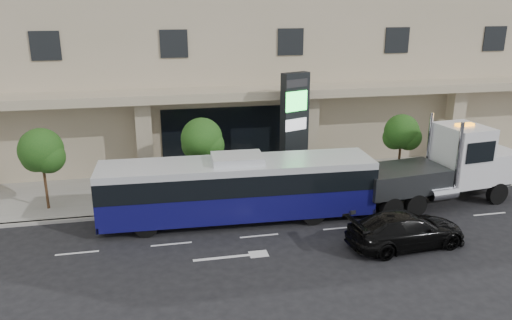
% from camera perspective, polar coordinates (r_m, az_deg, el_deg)
% --- Properties ---
extents(ground, '(120.00, 120.00, 0.00)m').
position_cam_1_polar(ground, '(24.55, -0.39, -7.16)').
color(ground, black).
rests_on(ground, ground).
extents(sidewalk, '(120.00, 6.00, 0.15)m').
position_cam_1_polar(sidewalk, '(29.06, -2.37, -2.99)').
color(sidewalk, gray).
rests_on(sidewalk, ground).
extents(curb, '(120.00, 0.30, 0.15)m').
position_cam_1_polar(curb, '(26.32, -1.27, -5.23)').
color(curb, gray).
rests_on(curb, ground).
extents(convention_center, '(60.00, 17.60, 20.00)m').
position_cam_1_polar(convention_center, '(37.55, -5.38, 17.01)').
color(convention_center, tan).
rests_on(convention_center, ground).
extents(tree_left, '(2.27, 2.20, 4.22)m').
position_cam_1_polar(tree_left, '(27.00, -23.27, 0.73)').
color(tree_left, '#422B19').
rests_on(tree_left, sidewalk).
extents(tree_mid, '(2.28, 2.20, 4.38)m').
position_cam_1_polar(tree_mid, '(26.51, -6.16, 2.12)').
color(tree_mid, '#422B19').
rests_on(tree_mid, sidewalk).
extents(tree_right, '(2.10, 2.00, 4.04)m').
position_cam_1_polar(tree_right, '(29.93, 16.34, 2.85)').
color(tree_right, '#422B19').
rests_on(tree_right, sidewalk).
extents(city_bus, '(13.30, 3.29, 3.35)m').
position_cam_1_polar(city_bus, '(24.23, -2.12, -3.15)').
color(city_bus, black).
rests_on(city_bus, ground).
extents(tow_truck, '(10.35, 3.53, 4.68)m').
position_cam_1_polar(tow_truck, '(28.14, 20.80, -0.87)').
color(tow_truck, '#2D3033').
rests_on(tow_truck, ground).
extents(black_sedan, '(5.52, 2.65, 1.55)m').
position_cam_1_polar(black_sedan, '(22.98, 16.77, -7.63)').
color(black_sedan, black).
rests_on(black_sedan, ground).
extents(signage_pylon, '(1.71, 1.15, 6.51)m').
position_cam_1_polar(signage_pylon, '(28.05, 4.40, 3.43)').
color(signage_pylon, black).
rests_on(signage_pylon, sidewalk).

